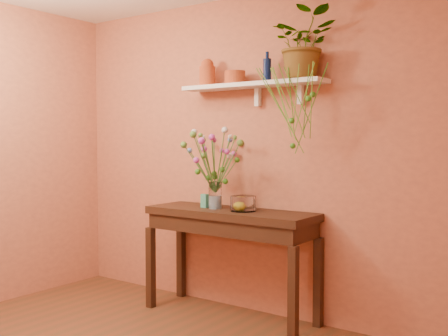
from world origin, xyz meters
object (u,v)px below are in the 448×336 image
blue_bottle (267,70)px  glass_bowl (243,204)px  terracotta_jug (207,73)px  spider_plant (304,45)px  sideboard (230,225)px  bouquet (213,153)px  glass_vase (215,197)px

blue_bottle → glass_bowl: (-0.12, -0.16, -1.08)m
terracotta_jug → glass_bowl: bearing=-15.6°
blue_bottle → spider_plant: (0.35, -0.03, 0.16)m
spider_plant → blue_bottle: bearing=175.0°
sideboard → blue_bottle: 1.31m
bouquet → glass_vase: bearing=37.9°
blue_bottle → glass_vase: blue_bottle is taller
blue_bottle → bouquet: 0.81m
glass_bowl → glass_vase: bearing=179.7°
spider_plant → bouquet: size_ratio=0.84×
terracotta_jug → glass_vase: 1.08m
sideboard → terracotta_jug: 1.33m
glass_vase → bouquet: bouquet is taller
bouquet → blue_bottle: bearing=22.6°
spider_plant → glass_bowl: spider_plant is taller
glass_vase → blue_bottle: bearing=21.9°
blue_bottle → bouquet: (-0.42, -0.18, -0.67)m
sideboard → terracotta_jug: size_ratio=6.26×
blue_bottle → glass_bowl: bearing=-126.4°
sideboard → spider_plant: 1.56m
sideboard → glass_bowl: glass_bowl is taller
bouquet → terracotta_jug: bearing=139.3°
glass_vase → bouquet: (-0.02, -0.01, 0.37)m
terracotta_jug → glass_bowl: terracotta_jug is taller
bouquet → glass_bowl: (0.30, 0.01, -0.41)m
blue_bottle → glass_vase: 1.13m
spider_plant → glass_vase: 1.43m
spider_plant → glass_bowl: (-0.47, -0.13, -1.25)m
terracotta_jug → blue_bottle: bearing=3.4°
spider_plant → glass_vase: spider_plant is taller
sideboard → glass_vase: 0.27m
blue_bottle → spider_plant: size_ratio=0.47×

